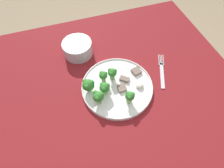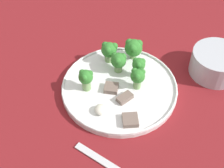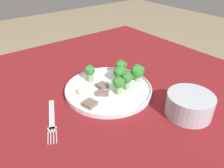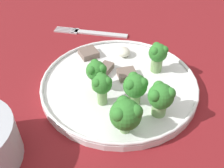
{
  "view_description": "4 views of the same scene",
  "coord_description": "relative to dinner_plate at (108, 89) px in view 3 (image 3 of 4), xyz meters",
  "views": [
    {
      "loc": [
        -0.12,
        -0.32,
        1.32
      ],
      "look_at": [
        -0.01,
        0.02,
        0.77
      ],
      "focal_mm": 28.0,
      "sensor_mm": 36.0,
      "label": 1
    },
    {
      "loc": [
        0.52,
        0.11,
        1.3
      ],
      "look_at": [
        0.03,
        0.01,
        0.75
      ],
      "focal_mm": 50.0,
      "sensor_mm": 36.0,
      "label": 2
    },
    {
      "loc": [
        0.38,
        0.52,
        1.11
      ],
      "look_at": [
        0.02,
        0.06,
        0.76
      ],
      "focal_mm": 35.0,
      "sensor_mm": 36.0,
      "label": 3
    },
    {
      "loc": [
        -0.34,
        0.12,
        1.03
      ],
      "look_at": [
        -0.01,
        0.05,
        0.74
      ],
      "focal_mm": 42.0,
      "sensor_mm": 36.0,
      "label": 4
    }
  ],
  "objects": [
    {
      "name": "dinner_plate",
      "position": [
        0.0,
        0.0,
        0.0
      ],
      "size": [
        0.29,
        0.29,
        0.02
      ],
      "color": "white",
      "rests_on": "table"
    },
    {
      "name": "broccoli_floret_center_left",
      "position": [
        -0.01,
        0.04,
        0.04
      ],
      "size": [
        0.04,
        0.04,
        0.06
      ],
      "color": "#7FA866",
      "rests_on": "dinner_plate"
    },
    {
      "name": "broccoli_floret_near_rim_left",
      "position": [
        0.02,
        -0.08,
        0.04
      ],
      "size": [
        0.04,
        0.03,
        0.06
      ],
      "color": "#7FA866",
      "rests_on": "dinner_plate"
    },
    {
      "name": "broccoli_floret_center_back",
      "position": [
        -0.04,
        0.04,
        0.04
      ],
      "size": [
        0.03,
        0.03,
        0.06
      ],
      "color": "#7FA866",
      "rests_on": "dinner_plate"
    },
    {
      "name": "meat_slice_front_slice",
      "position": [
        0.01,
        -0.02,
        0.01
      ],
      "size": [
        0.03,
        0.03,
        0.01
      ],
      "color": "#756056",
      "rests_on": "dinner_plate"
    },
    {
      "name": "broccoli_floret_back_left",
      "position": [
        -0.06,
        -0.01,
        0.04
      ],
      "size": [
        0.04,
        0.04,
        0.06
      ],
      "color": "#7FA866",
      "rests_on": "dinner_plate"
    },
    {
      "name": "meat_slice_middle_slice",
      "position": [
        0.04,
        0.02,
        0.01
      ],
      "size": [
        0.04,
        0.04,
        0.01
      ],
      "color": "#756056",
      "rests_on": "dinner_plate"
    },
    {
      "name": "sauce_dollop",
      "position": [
        0.08,
        -0.03,
        0.01
      ],
      "size": [
        0.03,
        0.03,
        0.02
      ],
      "color": "silver",
      "rests_on": "dinner_plate"
    },
    {
      "name": "meat_slice_rear_slice",
      "position": [
        0.1,
        0.04,
        0.01
      ],
      "size": [
        0.04,
        0.04,
        0.01
      ],
      "color": "#756056",
      "rests_on": "dinner_plate"
    },
    {
      "name": "broccoli_floret_front_left",
      "position": [
        -0.09,
        -0.04,
        0.04
      ],
      "size": [
        0.04,
        0.04,
        0.06
      ],
      "color": "#7FA866",
      "rests_on": "dinner_plate"
    },
    {
      "name": "cream_bowl",
      "position": [
        -0.11,
        0.23,
        0.02
      ],
      "size": [
        0.13,
        0.13,
        0.06
      ],
      "color": "#B7BCC6",
      "rests_on": "table"
    },
    {
      "name": "broccoli_floret_mid_cluster",
      "position": [
        -0.11,
        0.02,
        0.04
      ],
      "size": [
        0.05,
        0.05,
        0.06
      ],
      "color": "#7FA866",
      "rests_on": "dinner_plate"
    },
    {
      "name": "fork",
      "position": [
        0.21,
        0.02,
        -0.01
      ],
      "size": [
        0.09,
        0.17,
        0.0
      ],
      "color": "silver",
      "rests_on": "table"
    },
    {
      "name": "table",
      "position": [
        -0.01,
        -0.03,
        -0.11
      ],
      "size": [
        1.05,
        1.01,
        0.71
      ],
      "color": "maroon",
      "rests_on": "ground_plane"
    }
  ]
}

